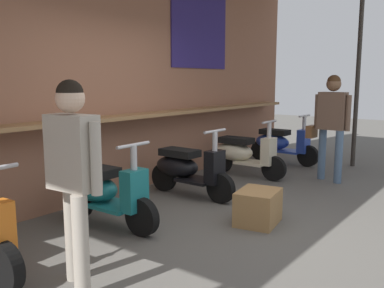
{
  "coord_description": "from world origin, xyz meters",
  "views": [
    {
      "loc": [
        -3.69,
        -2.44,
        1.61
      ],
      "look_at": [
        0.93,
        1.12,
        0.71
      ],
      "focal_mm": 38.86,
      "sensor_mm": 36.0,
      "label": 1
    }
  ],
  "objects_px": {
    "scooter_teal": "(103,191)",
    "scooter_cream": "(242,153)",
    "shopper_with_handbag": "(331,117)",
    "merchandise_crate": "(258,207)",
    "scooter_blue": "(280,143)",
    "shopper_browsing": "(73,164)",
    "scooter_black": "(186,168)"
  },
  "relations": [
    {
      "from": "scooter_teal",
      "to": "scooter_black",
      "type": "xyz_separation_m",
      "value": [
        1.49,
        0.0,
        0.0
      ]
    },
    {
      "from": "shopper_with_handbag",
      "to": "merchandise_crate",
      "type": "distance_m",
      "value": 2.62
    },
    {
      "from": "scooter_black",
      "to": "shopper_with_handbag",
      "type": "height_order",
      "value": "shopper_with_handbag"
    },
    {
      "from": "scooter_cream",
      "to": "shopper_with_handbag",
      "type": "distance_m",
      "value": 1.53
    },
    {
      "from": "scooter_black",
      "to": "merchandise_crate",
      "type": "bearing_deg",
      "value": -16.29
    },
    {
      "from": "scooter_teal",
      "to": "scooter_blue",
      "type": "relative_size",
      "value": 1.0
    },
    {
      "from": "scooter_teal",
      "to": "scooter_cream",
      "type": "relative_size",
      "value": 1.0
    },
    {
      "from": "scooter_black",
      "to": "shopper_browsing",
      "type": "distance_m",
      "value": 2.82
    },
    {
      "from": "shopper_with_handbag",
      "to": "merchandise_crate",
      "type": "bearing_deg",
      "value": 3.69
    },
    {
      "from": "merchandise_crate",
      "to": "scooter_blue",
      "type": "bearing_deg",
      "value": 22.03
    },
    {
      "from": "scooter_blue",
      "to": "shopper_with_handbag",
      "type": "height_order",
      "value": "shopper_with_handbag"
    },
    {
      "from": "scooter_teal",
      "to": "shopper_with_handbag",
      "type": "height_order",
      "value": "shopper_with_handbag"
    },
    {
      "from": "scooter_black",
      "to": "scooter_cream",
      "type": "relative_size",
      "value": 1.0
    },
    {
      "from": "scooter_teal",
      "to": "shopper_with_handbag",
      "type": "relative_size",
      "value": 0.83
    },
    {
      "from": "merchandise_crate",
      "to": "scooter_cream",
      "type": "bearing_deg",
      "value": 35.17
    },
    {
      "from": "scooter_blue",
      "to": "shopper_browsing",
      "type": "height_order",
      "value": "shopper_browsing"
    },
    {
      "from": "scooter_black",
      "to": "shopper_with_handbag",
      "type": "relative_size",
      "value": 0.83
    },
    {
      "from": "scooter_cream",
      "to": "shopper_with_handbag",
      "type": "height_order",
      "value": "shopper_with_handbag"
    },
    {
      "from": "scooter_teal",
      "to": "scooter_cream",
      "type": "xyz_separation_m",
      "value": [
        3.01,
        0.0,
        0.0
      ]
    },
    {
      "from": "shopper_browsing",
      "to": "scooter_black",
      "type": "bearing_deg",
      "value": 15.39
    },
    {
      "from": "scooter_blue",
      "to": "shopper_browsing",
      "type": "xyz_separation_m",
      "value": [
        -5.52,
        -0.97,
        0.6
      ]
    },
    {
      "from": "scooter_cream",
      "to": "merchandise_crate",
      "type": "distance_m",
      "value": 2.36
    },
    {
      "from": "shopper_with_handbag",
      "to": "scooter_black",
      "type": "bearing_deg",
      "value": -29.68
    },
    {
      "from": "scooter_teal",
      "to": "merchandise_crate",
      "type": "xyz_separation_m",
      "value": [
        1.09,
        -1.36,
        -0.2
      ]
    },
    {
      "from": "scooter_teal",
      "to": "shopper_browsing",
      "type": "distance_m",
      "value": 1.57
    },
    {
      "from": "scooter_black",
      "to": "merchandise_crate",
      "type": "height_order",
      "value": "scooter_black"
    },
    {
      "from": "shopper_with_handbag",
      "to": "shopper_browsing",
      "type": "distance_m",
      "value": 4.67
    },
    {
      "from": "scooter_teal",
      "to": "scooter_black",
      "type": "height_order",
      "value": "same"
    },
    {
      "from": "merchandise_crate",
      "to": "shopper_with_handbag",
      "type": "bearing_deg",
      "value": 1.89
    },
    {
      "from": "scooter_teal",
      "to": "scooter_black",
      "type": "bearing_deg",
      "value": 88.15
    },
    {
      "from": "scooter_blue",
      "to": "shopper_browsing",
      "type": "distance_m",
      "value": 5.64
    },
    {
      "from": "shopper_browsing",
      "to": "merchandise_crate",
      "type": "xyz_separation_m",
      "value": [
        2.17,
        -0.39,
        -0.8
      ]
    }
  ]
}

